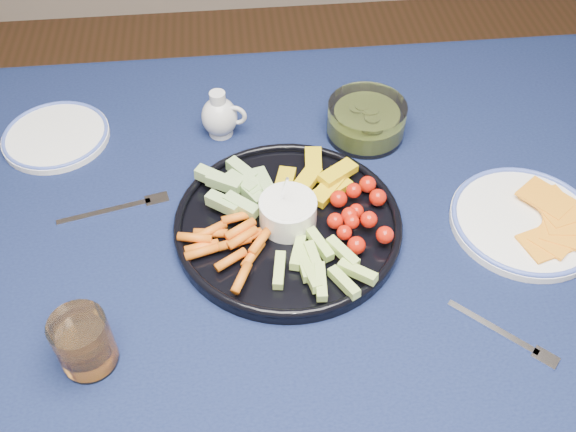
{
  "coord_description": "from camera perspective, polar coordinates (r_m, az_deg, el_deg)",
  "views": [
    {
      "loc": [
        0.04,
        -0.58,
        1.49
      ],
      "look_at": [
        0.11,
        0.06,
        0.78
      ],
      "focal_mm": 40.0,
      "sensor_mm": 36.0,
      "label": 1
    }
  ],
  "objects": [
    {
      "name": "side_plate_extra",
      "position": [
        1.19,
        -19.94,
        6.73
      ],
      "size": [
        0.18,
        0.18,
        0.02
      ],
      "color": "white",
      "rests_on": "dining_table"
    },
    {
      "name": "pickle_bowl",
      "position": [
        1.13,
        6.95,
        8.35
      ],
      "size": [
        0.14,
        0.14,
        0.06
      ],
      "color": "silver",
      "rests_on": "dining_table"
    },
    {
      "name": "creamer_pitcher",
      "position": [
        1.12,
        -6.07,
        8.81
      ],
      "size": [
        0.08,
        0.06,
        0.09
      ],
      "color": "silver",
      "rests_on": "dining_table"
    },
    {
      "name": "juice_tumbler",
      "position": [
        0.86,
        -17.61,
        -10.84
      ],
      "size": [
        0.07,
        0.07,
        0.09
      ],
      "color": "silver",
      "rests_on": "dining_table"
    },
    {
      "name": "dining_table",
      "position": [
        1.01,
        -5.79,
        -7.33
      ],
      "size": [
        1.67,
        1.07,
        0.75
      ],
      "color": "#53331B",
      "rests_on": "ground"
    },
    {
      "name": "fork_right",
      "position": [
        0.91,
        19.17,
        -10.21
      ],
      "size": [
        0.12,
        0.12,
        0.0
      ],
      "color": "white",
      "rests_on": "dining_table"
    },
    {
      "name": "fork_left",
      "position": [
        1.04,
        -14.44,
        0.73
      ],
      "size": [
        0.17,
        0.06,
        0.0
      ],
      "color": "white",
      "rests_on": "dining_table"
    },
    {
      "name": "cheese_plate",
      "position": [
        1.04,
        20.35,
        -0.29
      ],
      "size": [
        0.23,
        0.23,
        0.03
      ],
      "color": "white",
      "rests_on": "dining_table"
    },
    {
      "name": "crudite_platter",
      "position": [
        0.97,
        -0.14,
        -0.38
      ],
      "size": [
        0.35,
        0.35,
        0.11
      ],
      "color": "black",
      "rests_on": "dining_table"
    }
  ]
}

